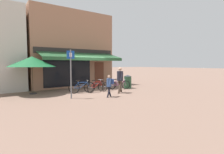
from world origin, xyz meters
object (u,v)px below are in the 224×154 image
at_px(bicycle_red, 96,86).
at_px(pedestrian_child, 109,84).
at_px(bicycle_blue, 82,87).
at_px(pedestrian_adult, 120,78).
at_px(bicycle_purple, 119,85).
at_px(parking_sign, 71,69).
at_px(litter_bin, 128,82).
at_px(bicycle_black, 109,86).
at_px(cafe_parasol, 32,62).

bearing_deg(bicycle_red, pedestrian_child, -115.54).
xyz_separation_m(bicycle_blue, pedestrian_adult, (2.15, -1.40, 0.64)).
relative_size(bicycle_red, pedestrian_child, 1.31).
xyz_separation_m(bicycle_red, bicycle_purple, (2.05, 0.14, -0.02)).
xyz_separation_m(bicycle_red, parking_sign, (-2.33, -1.25, 1.27)).
bearing_deg(parking_sign, bicycle_blue, 47.54).
xyz_separation_m(bicycle_red, litter_bin, (2.93, 0.14, 0.16)).
height_order(bicycle_red, bicycle_black, bicycle_red).
bearing_deg(pedestrian_adult, cafe_parasol, -37.33).
bearing_deg(bicycle_red, litter_bin, -14.34).
distance_m(bicycle_black, cafe_parasol, 5.39).
height_order(pedestrian_adult, pedestrian_child, pedestrian_adult).
bearing_deg(bicycle_red, parking_sign, -168.87).
distance_m(bicycle_blue, pedestrian_child, 2.37).
bearing_deg(parking_sign, litter_bin, 14.81).
height_order(bicycle_blue, bicycle_black, bicycle_blue).
relative_size(pedestrian_adult, parking_sign, 0.64).
relative_size(pedestrian_adult, pedestrian_child, 1.34).
bearing_deg(cafe_parasol, pedestrian_adult, -30.43).
distance_m(bicycle_red, pedestrian_child, 2.13).
bearing_deg(bicycle_purple, bicycle_blue, -152.81).
relative_size(bicycle_purple, parking_sign, 0.59).
height_order(bicycle_purple, pedestrian_adult, pedestrian_adult).
bearing_deg(pedestrian_adult, bicycle_red, -55.74).
xyz_separation_m(pedestrian_adult, pedestrian_child, (-1.41, -0.82, -0.24)).
bearing_deg(bicycle_red, bicycle_purple, -13.16).
distance_m(litter_bin, parking_sign, 5.55).
height_order(bicycle_red, cafe_parasol, cafe_parasol).
distance_m(bicycle_blue, cafe_parasol, 3.54).
xyz_separation_m(bicycle_red, bicycle_black, (1.08, 0.06, -0.02)).
relative_size(bicycle_purple, pedestrian_adult, 0.93).
distance_m(bicycle_red, litter_bin, 2.93).
xyz_separation_m(pedestrian_child, litter_bin, (3.23, 2.21, -0.25)).
height_order(bicycle_black, bicycle_purple, bicycle_purple).
distance_m(bicycle_black, litter_bin, 1.86).
distance_m(bicycle_blue, bicycle_black, 2.13).
bearing_deg(bicycle_black, pedestrian_child, -145.87).
bearing_deg(bicycle_purple, litter_bin, 27.25).
relative_size(bicycle_blue, bicycle_purple, 1.07).
bearing_deg(litter_bin, bicycle_purple, 179.94).
bearing_deg(parking_sign, cafe_parasol, 117.02).
bearing_deg(bicycle_purple, pedestrian_child, -109.57).
distance_m(bicycle_black, pedestrian_child, 2.58).
bearing_deg(bicycle_purple, pedestrian_adult, -97.08).
distance_m(bicycle_red, bicycle_purple, 2.06).
distance_m(parking_sign, cafe_parasol, 3.24).
bearing_deg(bicycle_black, bicycle_purple, -17.87).
distance_m(bicycle_blue, pedestrian_adult, 2.65).
bearing_deg(litter_bin, bicycle_blue, 179.90).
relative_size(bicycle_red, litter_bin, 1.57).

